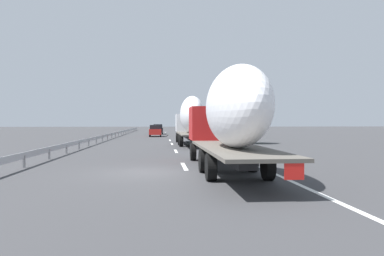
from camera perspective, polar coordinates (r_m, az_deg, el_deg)
ground_plane at (r=56.48m, az=-5.55°, el=-1.36°), size 260.00×260.00×0.00m
lane_stripe_0 at (r=18.60m, az=-1.21°, el=-5.93°), size 3.20×0.20×0.01m
lane_stripe_1 at (r=28.35m, az=-2.50°, el=-3.58°), size 3.20×0.20×0.01m
lane_stripe_2 at (r=37.77m, az=-3.12°, el=-2.46°), size 3.20×0.20×0.01m
lane_stripe_3 at (r=45.48m, az=-3.43°, el=-1.90°), size 3.20×0.20×0.01m
lane_stripe_4 at (r=61.29m, az=-3.82°, el=-1.18°), size 3.20×0.20×0.01m
lane_stripe_5 at (r=61.52m, az=-3.82°, el=-1.17°), size 3.20×0.20×0.01m
lane_stripe_6 at (r=81.52m, az=-4.10°, el=-0.67°), size 3.20×0.20×0.01m
edge_line_right at (r=61.67m, az=-0.38°, el=-1.16°), size 110.00×0.20×0.01m
truck_lead at (r=36.03m, az=-0.17°, el=1.58°), size 13.96×2.55×4.69m
truck_trailing at (r=16.09m, az=5.82°, el=1.97°), size 14.06×2.55×4.44m
car_black_suv at (r=68.74m, az=-5.27°, el=-0.18°), size 4.53×1.81×1.85m
car_red_compact at (r=57.50m, az=-5.68°, el=-0.40°), size 4.60×1.86×1.81m
road_sign at (r=57.83m, az=1.11°, el=0.97°), size 0.10×0.90×3.32m
tree_0 at (r=55.10m, az=5.34°, el=2.89°), size 3.41×3.41×6.74m
tree_1 at (r=56.36m, az=6.05°, el=3.20°), size 3.11×3.11×7.26m
tree_2 at (r=90.41m, az=1.17°, el=2.16°), size 2.98×2.98×6.71m
tree_3 at (r=38.92m, az=9.02°, el=3.51°), size 3.61×3.61×6.06m
tree_4 at (r=74.20m, az=2.16°, el=1.86°), size 3.68×3.68×5.44m
guardrail_median at (r=59.82m, az=-11.28°, el=-0.69°), size 94.00×0.10×0.76m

